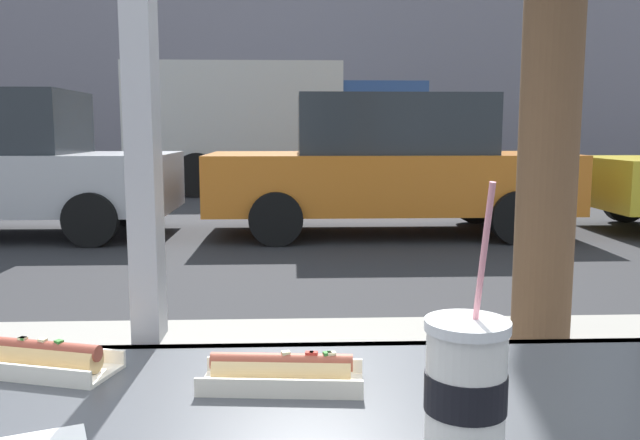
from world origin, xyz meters
The scene contains 9 objects.
ground_plane centered at (0.00, 8.00, 0.00)m, with size 60.00×60.00×0.00m, color #2D2D30.
sidewalk_strip centered at (0.00, 1.60, 0.08)m, with size 16.00×2.80×0.15m, color #9E998E.
building_facade_far centered at (0.00, 20.24, 3.08)m, with size 28.00×1.20×6.16m, color gray.
soda_cup_right centered at (0.46, -0.40, 1.06)m, with size 0.10×0.10×0.33m.
hotdog_tray_near centered at (-0.15, -0.08, 1.00)m, with size 0.28×0.17×0.05m.
hotdog_tray_far centered at (0.25, -0.16, 1.00)m, with size 0.25×0.11×0.05m.
parked_car_silver centered at (-3.47, 7.45, 0.92)m, with size 4.26×1.94×1.85m.
parked_car_orange centered at (1.52, 7.45, 0.90)m, with size 4.63×2.00×1.80m.
box_truck centered at (-0.15, 13.40, 1.52)m, with size 6.21×2.44×2.74m.
Camera 1 is at (0.26, -1.10, 1.35)m, focal length 36.90 mm.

